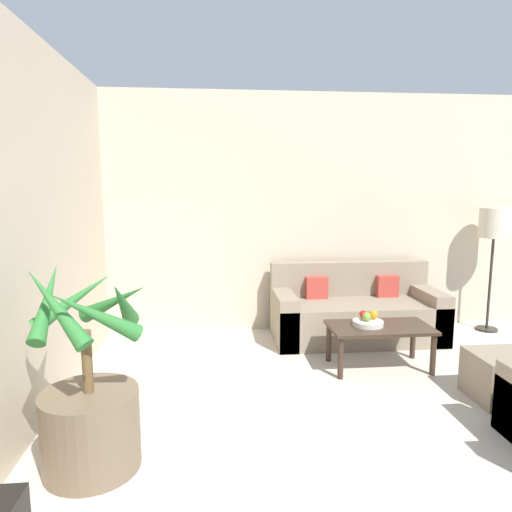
{
  "coord_description": "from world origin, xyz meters",
  "views": [
    {
      "loc": [
        -2.16,
        1.43,
        1.65
      ],
      "look_at": [
        -1.75,
        5.7,
        1.0
      ],
      "focal_mm": 32.0,
      "sensor_mm": 36.0,
      "label": 1
    }
  ],
  "objects_px": {
    "potted_palm": "(90,408)",
    "floor_lamp": "(494,228)",
    "apple_red": "(363,314)",
    "ottoman": "(509,376)",
    "fruit_bowl": "(368,323)",
    "sofa_loveseat": "(355,313)",
    "apple_green": "(367,317)",
    "orange_fruit": "(374,315)",
    "coffee_table": "(380,332)"
  },
  "relations": [
    {
      "from": "apple_green",
      "to": "orange_fruit",
      "type": "xyz_separation_m",
      "value": [
        0.09,
        0.06,
        0.0
      ]
    },
    {
      "from": "floor_lamp",
      "to": "apple_green",
      "type": "height_order",
      "value": "floor_lamp"
    },
    {
      "from": "sofa_loveseat",
      "to": "ottoman",
      "type": "relative_size",
      "value": 3.07
    },
    {
      "from": "orange_fruit",
      "to": "apple_red",
      "type": "bearing_deg",
      "value": 158.56
    },
    {
      "from": "orange_fruit",
      "to": "potted_palm",
      "type": "bearing_deg",
      "value": -147.92
    },
    {
      "from": "ottoman",
      "to": "apple_red",
      "type": "bearing_deg",
      "value": 138.5
    },
    {
      "from": "coffee_table",
      "to": "ottoman",
      "type": "relative_size",
      "value": 1.58
    },
    {
      "from": "sofa_loveseat",
      "to": "apple_red",
      "type": "height_order",
      "value": "sofa_loveseat"
    },
    {
      "from": "apple_red",
      "to": "apple_green",
      "type": "relative_size",
      "value": 0.93
    },
    {
      "from": "fruit_bowl",
      "to": "ottoman",
      "type": "xyz_separation_m",
      "value": [
        0.9,
        -0.72,
        -0.24
      ]
    },
    {
      "from": "potted_palm",
      "to": "sofa_loveseat",
      "type": "distance_m",
      "value": 3.12
    },
    {
      "from": "fruit_bowl",
      "to": "ottoman",
      "type": "height_order",
      "value": "fruit_bowl"
    },
    {
      "from": "sofa_loveseat",
      "to": "floor_lamp",
      "type": "height_order",
      "value": "floor_lamp"
    },
    {
      "from": "sofa_loveseat",
      "to": "apple_red",
      "type": "bearing_deg",
      "value": -102.52
    },
    {
      "from": "floor_lamp",
      "to": "coffee_table",
      "type": "distance_m",
      "value": 2.1
    },
    {
      "from": "sofa_loveseat",
      "to": "fruit_bowl",
      "type": "xyz_separation_m",
      "value": [
        -0.15,
        -0.81,
        0.14
      ]
    },
    {
      "from": "ottoman",
      "to": "sofa_loveseat",
      "type": "bearing_deg",
      "value": 116.06
    },
    {
      "from": "floor_lamp",
      "to": "orange_fruit",
      "type": "height_order",
      "value": "floor_lamp"
    },
    {
      "from": "floor_lamp",
      "to": "ottoman",
      "type": "distance_m",
      "value": 2.13
    },
    {
      "from": "floor_lamp",
      "to": "ottoman",
      "type": "xyz_separation_m",
      "value": [
        -0.87,
        -1.67,
        -1.01
      ]
    },
    {
      "from": "fruit_bowl",
      "to": "coffee_table",
      "type": "bearing_deg",
      "value": -10.67
    },
    {
      "from": "potted_palm",
      "to": "orange_fruit",
      "type": "distance_m",
      "value": 2.59
    },
    {
      "from": "sofa_loveseat",
      "to": "apple_red",
      "type": "xyz_separation_m",
      "value": [
        -0.16,
        -0.73,
        0.2
      ]
    },
    {
      "from": "floor_lamp",
      "to": "fruit_bowl",
      "type": "height_order",
      "value": "floor_lamp"
    },
    {
      "from": "floor_lamp",
      "to": "ottoman",
      "type": "bearing_deg",
      "value": -117.51
    },
    {
      "from": "fruit_bowl",
      "to": "sofa_loveseat",
      "type": "bearing_deg",
      "value": 79.86
    },
    {
      "from": "orange_fruit",
      "to": "ottoman",
      "type": "xyz_separation_m",
      "value": [
        0.83,
        -0.78,
        -0.3
      ]
    },
    {
      "from": "potted_palm",
      "to": "coffee_table",
      "type": "height_order",
      "value": "potted_palm"
    },
    {
      "from": "coffee_table",
      "to": "orange_fruit",
      "type": "distance_m",
      "value": 0.16
    },
    {
      "from": "floor_lamp",
      "to": "ottoman",
      "type": "relative_size",
      "value": 2.43
    },
    {
      "from": "sofa_loveseat",
      "to": "ottoman",
      "type": "xyz_separation_m",
      "value": [
        0.75,
        -1.54,
        -0.1
      ]
    },
    {
      "from": "orange_fruit",
      "to": "ottoman",
      "type": "distance_m",
      "value": 1.17
    },
    {
      "from": "potted_palm",
      "to": "apple_green",
      "type": "bearing_deg",
      "value": 31.95
    },
    {
      "from": "potted_palm",
      "to": "floor_lamp",
      "type": "relative_size",
      "value": 0.88
    },
    {
      "from": "sofa_loveseat",
      "to": "orange_fruit",
      "type": "relative_size",
      "value": 21.58
    },
    {
      "from": "fruit_bowl",
      "to": "apple_green",
      "type": "bearing_deg",
      "value": -152.38
    },
    {
      "from": "sofa_loveseat",
      "to": "orange_fruit",
      "type": "distance_m",
      "value": 0.79
    },
    {
      "from": "potted_palm",
      "to": "fruit_bowl",
      "type": "bearing_deg",
      "value": 31.91
    },
    {
      "from": "coffee_table",
      "to": "sofa_loveseat",
      "type": "bearing_deg",
      "value": 87.25
    },
    {
      "from": "apple_green",
      "to": "orange_fruit",
      "type": "bearing_deg",
      "value": 35.18
    },
    {
      "from": "fruit_bowl",
      "to": "orange_fruit",
      "type": "bearing_deg",
      "value": 36.88
    },
    {
      "from": "orange_fruit",
      "to": "ottoman",
      "type": "bearing_deg",
      "value": -43.09
    },
    {
      "from": "apple_green",
      "to": "ottoman",
      "type": "bearing_deg",
      "value": -37.99
    },
    {
      "from": "potted_palm",
      "to": "floor_lamp",
      "type": "height_order",
      "value": "floor_lamp"
    },
    {
      "from": "apple_red",
      "to": "ottoman",
      "type": "xyz_separation_m",
      "value": [
        0.91,
        -0.81,
        -0.3
      ]
    },
    {
      "from": "apple_green",
      "to": "ottoman",
      "type": "xyz_separation_m",
      "value": [
        0.91,
        -0.71,
        -0.3
      ]
    },
    {
      "from": "apple_green",
      "to": "apple_red",
      "type": "bearing_deg",
      "value": 89.53
    },
    {
      "from": "potted_palm",
      "to": "orange_fruit",
      "type": "relative_size",
      "value": 14.96
    },
    {
      "from": "orange_fruit",
      "to": "apple_green",
      "type": "bearing_deg",
      "value": -144.82
    },
    {
      "from": "apple_green",
      "to": "ottoman",
      "type": "distance_m",
      "value": 1.2
    }
  ]
}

